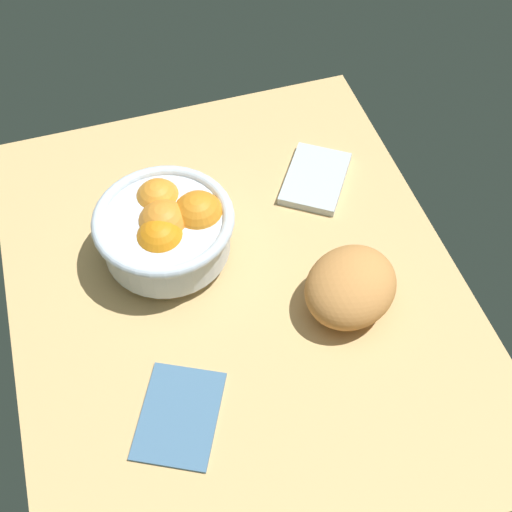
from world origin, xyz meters
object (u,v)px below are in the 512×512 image
Objects in this scene: fruit_bowl at (168,228)px; napkin_spare at (179,415)px; bread_loaf at (351,287)px; napkin_folded at (315,178)px.

fruit_bowl is 1.51× the size of napkin_spare.
bread_loaf is 22.38cm from napkin_folded.
napkin_folded is (21.89, -3.43, -3.16)cm from bread_loaf.
fruit_bowl is at bearing 53.75° from bread_loaf.
fruit_bowl is 1.53× the size of napkin_folded.
fruit_bowl is at bearing 105.85° from napkin_folded.
bread_loaf is 26.96cm from napkin_spare.
napkin_spare is (-30.91, 28.61, -0.23)cm from napkin_folded.
napkin_spare is at bearing 169.17° from fruit_bowl.
napkin_folded is at bearing -74.15° from fruit_bowl.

